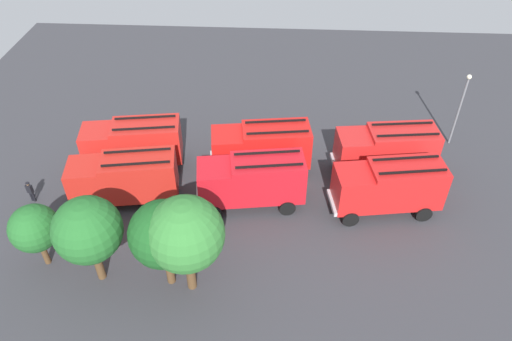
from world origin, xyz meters
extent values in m
plane|color=#38383D|center=(0.00, 0.00, 0.00)|extent=(54.99, 54.99, 0.00)
cube|color=red|center=(-6.79, -1.75, 2.10)|extent=(2.48, 2.74, 2.60)
cube|color=#8C9EAD|center=(-5.75, -1.62, 2.41)|extent=(0.33, 2.12, 1.46)
cube|color=red|center=(-10.27, -2.16, 2.25)|extent=(5.06, 3.05, 2.90)
cube|color=black|center=(-10.35, -1.48, 3.82)|extent=(4.30, 0.63, 0.12)
cube|color=black|center=(-10.18, -2.84, 3.82)|extent=(4.30, 0.63, 0.12)
cube|color=silver|center=(-5.60, -1.60, 0.95)|extent=(0.48, 2.38, 0.28)
cylinder|color=black|center=(-6.74, -0.53, 0.55)|extent=(1.13, 0.48, 1.10)
cylinder|color=black|center=(-6.45, -2.91, 0.55)|extent=(1.13, 0.48, 1.10)
cylinder|color=black|center=(-11.60, -1.11, 0.55)|extent=(1.13, 0.48, 1.10)
cylinder|color=black|center=(-11.32, -3.50, 0.55)|extent=(1.13, 0.48, 1.10)
cube|color=red|center=(2.13, -1.49, 2.10)|extent=(2.52, 2.77, 2.60)
cube|color=#8C9EAD|center=(3.17, -1.35, 2.41)|extent=(0.36, 2.12, 1.46)
cube|color=red|center=(-1.34, -1.96, 2.25)|extent=(5.09, 3.12, 2.90)
cube|color=black|center=(-1.43, -1.28, 3.82)|extent=(4.30, 0.70, 0.12)
cube|color=black|center=(-1.24, -2.64, 3.82)|extent=(4.30, 0.70, 0.12)
cube|color=silver|center=(3.32, -1.33, 0.95)|extent=(0.52, 2.38, 0.28)
cylinder|color=black|center=(2.17, -0.27, 0.55)|extent=(1.14, 0.49, 1.10)
cylinder|color=black|center=(2.49, -2.65, 0.55)|extent=(1.14, 0.49, 1.10)
cylinder|color=black|center=(-2.69, -0.93, 0.55)|extent=(1.14, 0.49, 1.10)
cylinder|color=black|center=(-2.36, -3.31, 0.55)|extent=(1.14, 0.49, 1.10)
cube|color=red|center=(11.48, -1.40, 2.10)|extent=(2.55, 2.80, 2.60)
cube|color=#8C9EAD|center=(12.52, -1.24, 2.41)|extent=(0.40, 2.11, 1.46)
cube|color=red|center=(8.02, -1.92, 2.25)|extent=(5.12, 3.19, 2.90)
cube|color=black|center=(7.92, -1.24, 3.82)|extent=(4.29, 0.76, 0.12)
cube|color=black|center=(8.12, -2.60, 3.82)|extent=(4.29, 0.76, 0.12)
cube|color=silver|center=(12.67, -1.22, 0.95)|extent=(0.55, 2.38, 0.28)
cylinder|color=black|center=(11.50, -0.18, 0.55)|extent=(1.14, 0.51, 1.10)
cylinder|color=black|center=(11.86, -2.56, 0.55)|extent=(1.14, 0.51, 1.10)
cylinder|color=black|center=(6.65, -0.92, 0.55)|extent=(1.14, 0.51, 1.10)
cylinder|color=black|center=(7.01, -3.29, 0.55)|extent=(1.14, 0.51, 1.10)
cube|color=red|center=(-6.36, 2.32, 2.10)|extent=(2.55, 2.80, 2.60)
cube|color=#8C9EAD|center=(-5.33, 2.48, 2.41)|extent=(0.40, 2.11, 1.46)
cube|color=red|center=(-9.82, 1.80, 2.25)|extent=(5.12, 3.19, 2.90)
cube|color=black|center=(-9.93, 2.48, 3.82)|extent=(4.29, 0.76, 0.12)
cube|color=black|center=(-9.72, 1.12, 3.82)|extent=(4.29, 0.76, 0.12)
cube|color=silver|center=(-5.18, 2.50, 0.95)|extent=(0.55, 2.38, 0.28)
cylinder|color=black|center=(-6.34, 3.54, 0.55)|extent=(1.14, 0.51, 1.10)
cylinder|color=black|center=(-5.99, 1.17, 0.55)|extent=(1.14, 0.51, 1.10)
cylinder|color=black|center=(-11.19, 2.81, 0.55)|extent=(1.14, 0.51, 1.10)
cylinder|color=black|center=(-10.83, 0.44, 0.55)|extent=(1.14, 0.51, 1.10)
cube|color=red|center=(2.59, 2.23, 2.10)|extent=(2.54, 2.79, 2.60)
cube|color=#8C9EAD|center=(3.63, 2.39, 2.41)|extent=(0.39, 2.11, 1.46)
cube|color=red|center=(-0.88, 1.73, 2.25)|extent=(5.11, 3.16, 2.90)
cube|color=black|center=(-0.98, 2.41, 3.82)|extent=(4.29, 0.74, 0.12)
cube|color=black|center=(-0.78, 1.05, 3.82)|extent=(4.29, 0.74, 0.12)
cube|color=silver|center=(3.77, 2.41, 0.95)|extent=(0.54, 2.38, 0.28)
cylinder|color=black|center=(2.61, 3.45, 0.55)|extent=(1.14, 0.50, 1.10)
cylinder|color=black|center=(2.96, 1.08, 0.55)|extent=(1.14, 0.50, 1.10)
cylinder|color=black|center=(-2.24, 2.75, 0.55)|extent=(1.14, 0.50, 1.10)
cylinder|color=black|center=(-1.89, 0.37, 0.55)|extent=(1.14, 0.50, 1.10)
cube|color=red|center=(11.06, 2.56, 2.10)|extent=(2.57, 2.82, 2.60)
cube|color=#8C9EAD|center=(12.10, 2.73, 2.41)|extent=(0.42, 2.11, 1.46)
cube|color=red|center=(7.60, 2.00, 2.25)|extent=(5.14, 3.24, 2.90)
cube|color=black|center=(7.49, 2.68, 3.82)|extent=(4.28, 0.81, 0.12)
cube|color=black|center=(7.71, 1.32, 3.82)|extent=(4.28, 0.81, 0.12)
cube|color=silver|center=(12.24, 2.75, 0.95)|extent=(0.58, 2.38, 0.28)
cylinder|color=black|center=(11.06, 3.78, 0.55)|extent=(1.14, 0.52, 1.10)
cylinder|color=black|center=(11.45, 1.41, 0.55)|extent=(1.14, 0.52, 1.10)
cylinder|color=black|center=(6.23, 2.99, 0.55)|extent=(1.14, 0.52, 1.10)
cylinder|color=black|center=(6.61, 0.62, 0.55)|extent=(1.14, 0.52, 1.10)
cylinder|color=black|center=(0.81, -3.94, 0.37)|extent=(0.16, 0.16, 0.74)
cylinder|color=black|center=(0.73, -3.74, 0.37)|extent=(0.16, 0.16, 0.74)
cube|color=black|center=(0.77, -3.84, 1.06)|extent=(0.38, 0.48, 0.64)
sphere|color=tan|center=(0.77, -3.84, 1.48)|extent=(0.21, 0.21, 0.21)
cylinder|color=black|center=(0.77, -3.84, 1.57)|extent=(0.26, 0.26, 0.06)
cylinder|color=black|center=(15.40, 2.41, 0.38)|extent=(0.16, 0.16, 0.75)
cylinder|color=black|center=(15.20, 2.47, 0.38)|extent=(0.16, 0.16, 0.75)
cube|color=black|center=(15.30, 2.44, 1.08)|extent=(0.47, 0.35, 0.65)
sphere|color=#9E704C|center=(15.30, 2.44, 1.51)|extent=(0.21, 0.21, 0.21)
cylinder|color=black|center=(15.30, 2.44, 1.60)|extent=(0.27, 0.27, 0.06)
cylinder|color=brown|center=(3.18, 8.99, 1.31)|extent=(0.52, 0.52, 2.62)
sphere|color=#337A33|center=(3.18, 8.99, 4.40)|extent=(4.19, 4.19, 4.19)
cylinder|color=brown|center=(4.45, 8.69, 1.19)|extent=(0.47, 0.47, 2.37)
sphere|color=#19511E|center=(4.45, 8.69, 3.98)|extent=(3.79, 3.79, 3.79)
cylinder|color=brown|center=(8.59, 8.62, 1.18)|extent=(0.47, 0.47, 2.37)
sphere|color=#236628|center=(8.59, 8.62, 3.98)|extent=(3.79, 3.79, 3.79)
cylinder|color=brown|center=(12.19, 7.73, 0.88)|extent=(0.35, 0.35, 1.77)
sphere|color=#236628|center=(12.19, 7.73, 2.97)|extent=(2.83, 2.83, 2.83)
cone|color=#F2600C|center=(9.52, -4.10, 0.31)|extent=(0.43, 0.43, 0.61)
cylinder|color=slate|center=(-15.13, -6.05, 2.86)|extent=(0.16, 0.16, 5.73)
sphere|color=#F2EFCC|center=(-15.13, -6.05, 5.91)|extent=(0.36, 0.36, 0.36)
camera|label=1|loc=(-1.48, 26.05, 23.05)|focal=33.99mm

